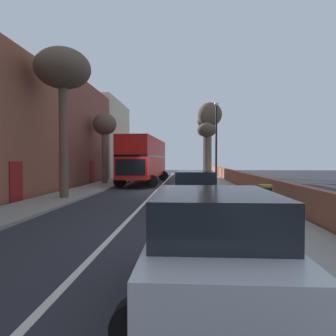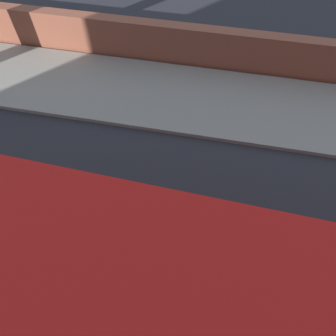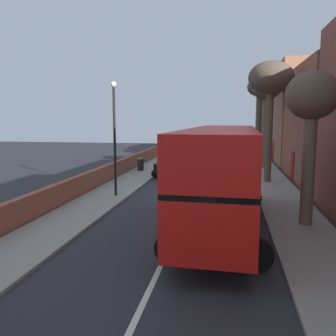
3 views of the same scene
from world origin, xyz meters
TOP-DOWN VIEW (x-y plane):
  - ground_plane at (0.00, 0.00)m, footprint 84.00×84.00m
  - road_centre_line at (0.00, 0.00)m, footprint 0.16×54.00m
  - sidewalk_left at (-4.90, 0.00)m, footprint 2.60×60.00m
  - sidewalk_right at (4.90, 0.00)m, footprint 2.60×60.00m
  - terraced_houses_left at (-8.50, 0.14)m, footprint 4.07×47.52m
  - boundary_wall_right at (6.45, 0.00)m, footprint 0.36×54.00m
  - double_decker_bus at (-1.70, 6.30)m, footprint 3.87×11.42m
  - parked_car_green_left_0 at (-2.50, 20.07)m, footprint 2.45×4.23m
  - parked_car_silver_right_1 at (2.50, -15.87)m, footprint 2.53×3.95m
  - parked_car_black_right_2 at (2.50, -6.85)m, footprint 2.56×4.37m
  - street_tree_left_0 at (-4.60, -4.58)m, footprint 3.00×3.00m
  - street_tree_right_1 at (4.72, 22.07)m, footprint 2.18×2.18m
  - street_tree_right_3 at (4.58, 15.85)m, footprint 2.36×2.36m
  - street_tree_left_4 at (-5.14, 5.44)m, footprint 2.09×2.09m
  - street_tree_right_5 at (5.22, 19.51)m, footprint 3.27×3.27m
  - lamppost_right at (4.30, 1.53)m, footprint 0.32×0.32m
  - litter_bin_right at (5.30, -8.16)m, footprint 0.55×0.55m

SIDE VIEW (x-z plane):
  - ground_plane at x=0.00m, z-range 0.00..0.00m
  - road_centre_line at x=0.00m, z-range 0.00..0.01m
  - sidewalk_left at x=-4.90m, z-range 0.00..0.12m
  - sidewalk_right at x=4.90m, z-range 0.00..0.12m
  - boundary_wall_right at x=6.45m, z-range 0.00..1.22m
  - litter_bin_right at x=5.30m, z-range 0.12..1.18m
  - parked_car_black_right_2 at x=2.50m, z-range 0.12..1.79m
  - parked_car_green_left_0 at x=-2.50m, z-range 0.12..1.79m
  - parked_car_silver_right_1 at x=2.50m, z-range 0.11..1.83m
  - double_decker_bus at x=-1.70m, z-range 0.33..4.39m
  - lamppost_right at x=4.30m, z-range 0.65..6.96m
  - terraced_houses_left at x=-8.50m, z-range -0.29..9.47m
  - street_tree_left_4 at x=-5.14m, z-range 1.88..8.07m
  - street_tree_right_3 at x=4.58m, z-range 2.15..8.70m
  - street_tree_left_0 at x=-4.60m, z-range 2.82..10.92m
  - street_tree_right_1 at x=4.72m, z-range 2.97..11.65m
  - street_tree_right_5 at x=5.22m, z-range 3.11..12.84m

